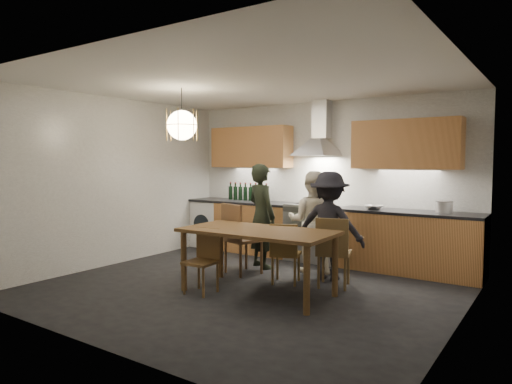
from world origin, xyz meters
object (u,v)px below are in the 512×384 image
Objects in this scene: person_mid at (312,222)px; person_right at (329,226)px; dining_table at (258,237)px; chair_front at (204,256)px; chair_back_left at (238,234)px; person_left at (262,216)px; stock_pot at (444,207)px; mixing_bowl at (374,207)px; wine_bottles at (248,192)px.

person_mid is 0.46m from person_right.
chair_front reaches higher than dining_table.
person_left is (0.04, 0.55, 0.21)m from chair_back_left.
dining_table is 2.73m from stock_pot.
mixing_bowl is 1.17× the size of stock_pot.
person_left is 6.01× the size of mixing_bowl.
person_mid is 5.63× the size of mixing_bowl.
mixing_bowl is (1.49, 1.36, 0.35)m from chair_back_left.
person_right is (1.02, 1.41, 0.29)m from chair_front.
stock_pot is 0.26× the size of wine_bottles.
person_mid is at bearing -155.06° from stock_pot.
person_mid is at bearing -137.91° from mixing_bowl.
person_right is 5.65× the size of mixing_bowl.
mixing_bowl is at bearing -155.52° from person_mid.
mixing_bowl is at bearing -171.61° from stock_pot.
person_mid reaches higher than mixing_bowl.
dining_table is 0.98m from chair_back_left.
dining_table is 8.48× the size of stock_pot.
chair_front is at bearing 51.72° from person_mid.
chair_back_left is 1.29m from person_right.
person_left is 1.82× the size of wine_bottles.
person_left is 7.05× the size of stock_pot.
person_mid reaches higher than chair_back_left.
dining_table is at bearing 70.53° from person_mid.
chair_back_left is at bearing 109.58° from person_left.
wine_bottles is (-1.71, 0.81, 0.32)m from person_mid.
mixing_bowl is 0.30× the size of wine_bottles.
person_left is at bearing -11.92° from person_right.
person_left reaches higher than person_mid.
dining_table is at bearing -52.33° from wine_bottles.
dining_table is 1.87× the size of chair_back_left.
stock_pot reaches higher than chair_front.
mixing_bowl is at bearing -127.47° from person_left.
chair_back_left is at bearing -148.52° from stock_pot.
wine_bottles is (-2.10, 1.06, 0.32)m from person_right.
chair_front is 3.54× the size of stock_pot.
person_mid reaches higher than chair_front.
person_left reaches higher than chair_back_left.
mixing_bowl is (0.30, 0.88, 0.19)m from person_right.
person_left reaches higher than dining_table.
stock_pot is at bearing 49.56° from dining_table.
person_mid is at bearing 65.68° from chair_front.
chair_back_left is 0.69× the size of person_mid.
person_left reaches higher than wine_bottles.
stock_pot is at bearing -0.75° from wine_bottles.
wine_bottles is at bearing 125.84° from dining_table.
wine_bottles reaches higher than chair_front.
chair_front is 1.76m from person_right.
chair_front is 0.50× the size of person_left.
stock_pot is at bearing -135.02° from person_left.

